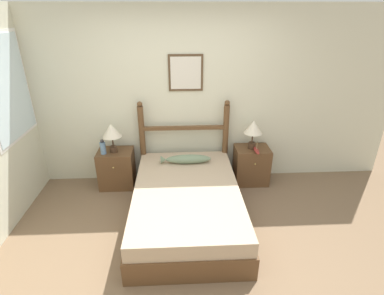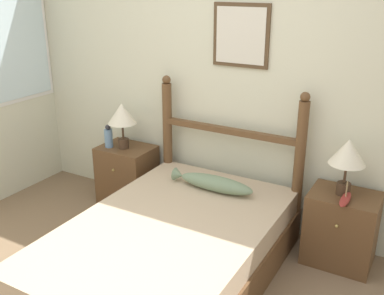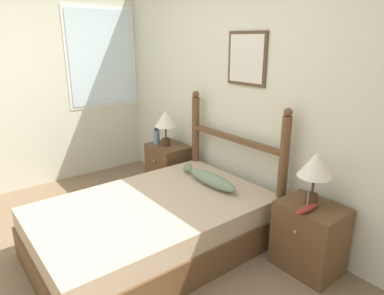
% 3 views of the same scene
% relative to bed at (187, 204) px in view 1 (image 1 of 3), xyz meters
% --- Properties ---
extents(ground_plane, '(16.00, 16.00, 0.00)m').
position_rel_bed_xyz_m(ground_plane, '(-0.05, -0.61, -0.23)').
color(ground_plane, '#7A6047').
extents(wall_back, '(6.40, 0.08, 2.55)m').
position_rel_bed_xyz_m(wall_back, '(-0.05, 1.12, 1.05)').
color(wall_back, beige).
rests_on(wall_back, ground_plane).
extents(bed, '(1.33, 2.05, 0.46)m').
position_rel_bed_xyz_m(bed, '(0.00, 0.00, 0.00)').
color(bed, brown).
rests_on(bed, ground_plane).
extents(headboard, '(1.33, 0.09, 1.28)m').
position_rel_bed_xyz_m(headboard, '(0.00, 0.98, 0.45)').
color(headboard, brown).
rests_on(headboard, ground_plane).
extents(nightstand_left, '(0.51, 0.41, 0.58)m').
position_rel_bed_xyz_m(nightstand_left, '(-1.02, 0.86, 0.06)').
color(nightstand_left, brown).
rests_on(nightstand_left, ground_plane).
extents(nightstand_right, '(0.51, 0.41, 0.58)m').
position_rel_bed_xyz_m(nightstand_right, '(1.02, 0.86, 0.06)').
color(nightstand_right, brown).
rests_on(nightstand_right, ground_plane).
extents(table_lamp_left, '(0.27, 0.27, 0.43)m').
position_rel_bed_xyz_m(table_lamp_left, '(-1.03, 0.84, 0.67)').
color(table_lamp_left, '#422D1E').
rests_on(table_lamp_left, nightstand_left).
extents(table_lamp_right, '(0.27, 0.27, 0.43)m').
position_rel_bed_xyz_m(table_lamp_right, '(1.00, 0.86, 0.67)').
color(table_lamp_right, '#422D1E').
rests_on(table_lamp_right, nightstand_right).
extents(bottle, '(0.08, 0.08, 0.22)m').
position_rel_bed_xyz_m(bottle, '(-1.16, 0.79, 0.45)').
color(bottle, '#668CB2').
rests_on(bottle, nightstand_left).
extents(model_boat, '(0.06, 0.26, 0.16)m').
position_rel_bed_xyz_m(model_boat, '(1.04, 0.74, 0.37)').
color(model_boat, maroon).
rests_on(model_boat, nightstand_right).
extents(fish_pillow, '(0.71, 0.16, 0.12)m').
position_rel_bed_xyz_m(fish_pillow, '(0.02, 0.65, 0.30)').
color(fish_pillow, gray).
rests_on(fish_pillow, bed).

